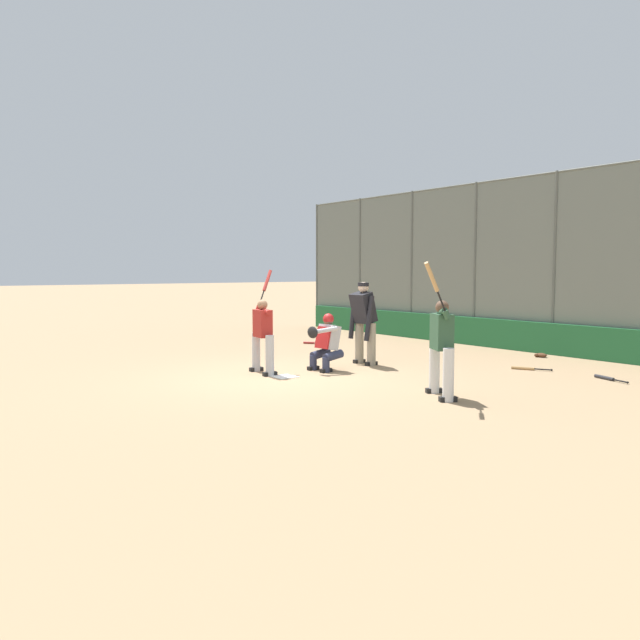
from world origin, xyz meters
name	(u,v)px	position (x,y,z in m)	size (l,w,h in m)	color
ground_plane	(284,377)	(0.00, 0.00, 0.00)	(160.00, 160.00, 0.00)	#9E7F5B
home_plate_marker	(284,377)	(0.00, 0.00, 0.01)	(0.43, 0.43, 0.01)	white
backstop_fence	(513,260)	(0.00, -7.14, 2.32)	(17.10, 0.08, 4.47)	#515651
padding_wall	(508,335)	(0.00, -7.04, 0.39)	(16.68, 0.18, 0.77)	#236638
bleachers_beyond	(612,334)	(-1.59, -9.29, 0.38)	(11.92, 1.95, 1.16)	slate
batter_at_plate	(263,333)	(0.61, 0.11, 0.81)	(0.92, 0.72, 2.08)	#B7B7BC
catcher_behind_plate	(326,341)	(0.15, -1.12, 0.61)	(0.63, 0.74, 1.18)	#2D334C
umpire_home	(364,320)	(0.30, -2.29, 0.98)	(0.74, 0.46, 1.81)	gray
batter_on_deck	(441,345)	(-3.15, -0.96, 0.86)	(0.85, 1.02, 2.20)	silver
spare_bat_near_backstop	(315,343)	(3.98, -3.68, 0.03)	(0.74, 0.60, 0.07)	black
spare_bat_by_padding	(526,368)	(-2.32, -4.49, 0.03)	(0.74, 0.42, 0.07)	black
spare_bat_first_base_side	(607,378)	(-3.94, -4.69, 0.03)	(0.78, 0.29, 0.07)	black
fielding_glove_on_dirt	(541,355)	(-1.40, -6.40, 0.05)	(0.28, 0.21, 0.10)	#56331E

